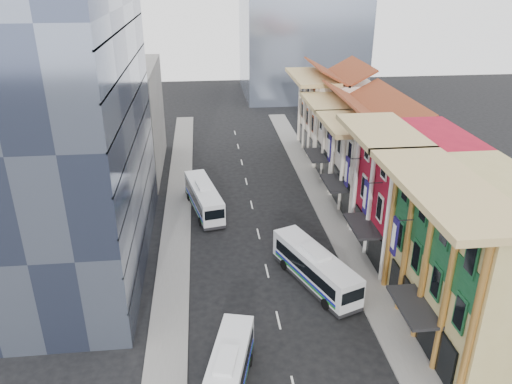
{
  "coord_description": "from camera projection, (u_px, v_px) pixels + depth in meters",
  "views": [
    {
      "loc": [
        -5.14,
        -23.12,
        25.2
      ],
      "look_at": [
        -0.45,
        20.14,
        5.62
      ],
      "focal_mm": 35.0,
      "sensor_mm": 36.0,
      "label": 1
    }
  ],
  "objects": [
    {
      "name": "shophouse_red",
      "position": [
        415.0,
        195.0,
        46.13
      ],
      "size": [
        8.0,
        10.0,
        12.0
      ],
      "primitive_type": "cube",
      "color": "maroon",
      "rests_on": "ground"
    },
    {
      "name": "shophouse_cream_mid",
      "position": [
        356.0,
        142.0,
        63.31
      ],
      "size": [
        8.0,
        9.0,
        10.0
      ],
      "primitive_type": "cube",
      "color": "silver",
      "rests_on": "ground"
    },
    {
      "name": "shophouse_tan",
      "position": [
        482.0,
        265.0,
        35.25
      ],
      "size": [
        8.0,
        14.0,
        12.0
      ],
      "primitive_type": "cube",
      "color": "tan",
      "rests_on": "ground"
    },
    {
      "name": "office_block_far",
      "position": [
        120.0,
        120.0,
        65.44
      ],
      "size": [
        10.0,
        18.0,
        14.0
      ],
      "primitive_type": "cube",
      "color": "gray",
      "rests_on": "ground"
    },
    {
      "name": "bus_left_near",
      "position": [
        227.0,
        377.0,
        31.62
      ],
      "size": [
        4.49,
        9.75,
        3.04
      ],
      "primitive_type": null,
      "rotation": [
        0.0,
        0.0,
        -0.25
      ],
      "color": "silver",
      "rests_on": "ground"
    },
    {
      "name": "office_tower",
      "position": [
        59.0,
        103.0,
        41.2
      ],
      "size": [
        12.0,
        26.0,
        30.0
      ],
      "primitive_type": "cube",
      "color": "#3F4964",
      "rests_on": "ground"
    },
    {
      "name": "shophouse_cream_far",
      "position": [
        335.0,
        116.0,
        72.63
      ],
      "size": [
        8.0,
        12.0,
        11.0
      ],
      "primitive_type": "cube",
      "color": "silver",
      "rests_on": "ground"
    },
    {
      "name": "bus_left_far",
      "position": [
        204.0,
        197.0,
        55.99
      ],
      "size": [
        4.52,
        10.7,
        3.34
      ],
      "primitive_type": null,
      "rotation": [
        0.0,
        0.0,
        0.21
      ],
      "color": "silver",
      "rests_on": "ground"
    },
    {
      "name": "sidewalk_right",
      "position": [
        338.0,
        229.0,
        52.56
      ],
      "size": [
        3.0,
        90.0,
        0.15
      ],
      "primitive_type": "cube",
      "color": "slate",
      "rests_on": "ground"
    },
    {
      "name": "shophouse_cream_near",
      "position": [
        379.0,
        168.0,
        55.16
      ],
      "size": [
        8.0,
        9.0,
        10.0
      ],
      "primitive_type": "cube",
      "color": "silver",
      "rests_on": "ground"
    },
    {
      "name": "sidewalk_left",
      "position": [
        176.0,
        237.0,
        50.88
      ],
      "size": [
        3.0,
        90.0,
        0.15
      ],
      "primitive_type": "cube",
      "color": "slate",
      "rests_on": "ground"
    },
    {
      "name": "bus_right",
      "position": [
        315.0,
        267.0,
        42.93
      ],
      "size": [
        6.15,
        10.75,
        3.39
      ],
      "primitive_type": null,
      "rotation": [
        0.0,
        0.0,
        0.37
      ],
      "color": "silver",
      "rests_on": "ground"
    }
  ]
}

